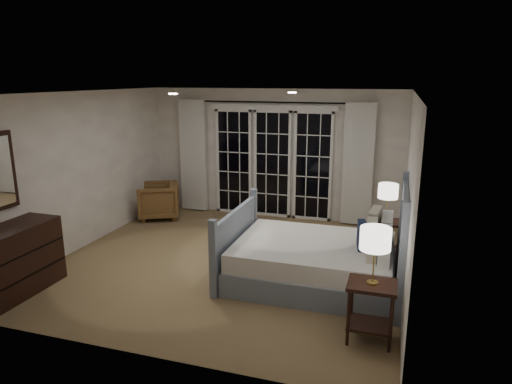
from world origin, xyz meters
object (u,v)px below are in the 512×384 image
(nightstand_left, at_px, (371,303))
(dresser, at_px, (13,261))
(armchair, at_px, (158,201))
(bed, at_px, (318,259))
(nightstand_right, at_px, (385,234))
(lamp_left, at_px, (375,239))
(lamp_right, at_px, (388,192))

(nightstand_left, distance_m, dresser, 4.41)
(nightstand_left, xyz_separation_m, armchair, (-4.28, 3.21, -0.08))
(bed, xyz_separation_m, nightstand_right, (0.82, 1.11, 0.07))
(lamp_left, relative_size, armchair, 0.78)
(nightstand_left, height_order, nightstand_right, nightstand_left)
(armchair, relative_size, dresser, 0.61)
(nightstand_left, relative_size, lamp_left, 1.08)
(armchair, xyz_separation_m, dresser, (-0.13, -3.46, 0.09))
(nightstand_right, bearing_deg, lamp_left, -91.40)
(lamp_right, bearing_deg, nightstand_left, -91.40)
(bed, height_order, armchair, bed)
(lamp_left, distance_m, armchair, 5.40)
(nightstand_left, bearing_deg, lamp_right, 88.60)
(nightstand_left, relative_size, lamp_right, 1.16)
(nightstand_left, distance_m, lamp_left, 0.70)
(armchair, bearing_deg, dresser, -28.02)
(lamp_right, height_order, dresser, lamp_right)
(bed, relative_size, nightstand_left, 3.50)
(nightstand_left, bearing_deg, bed, 121.75)
(bed, relative_size, dresser, 1.82)
(armchair, bearing_deg, bed, 34.78)
(nightstand_right, bearing_deg, dresser, -149.82)
(bed, relative_size, nightstand_right, 3.69)
(dresser, bearing_deg, armchair, 87.85)
(nightstand_right, bearing_deg, nightstand_left, -91.40)
(bed, bearing_deg, nightstand_right, 53.55)
(bed, height_order, lamp_right, bed)
(nightstand_left, bearing_deg, nightstand_right, 88.60)
(bed, relative_size, armchair, 2.97)
(dresser, bearing_deg, lamp_left, 3.34)
(lamp_left, bearing_deg, bed, 121.75)
(nightstand_left, relative_size, nightstand_right, 1.05)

